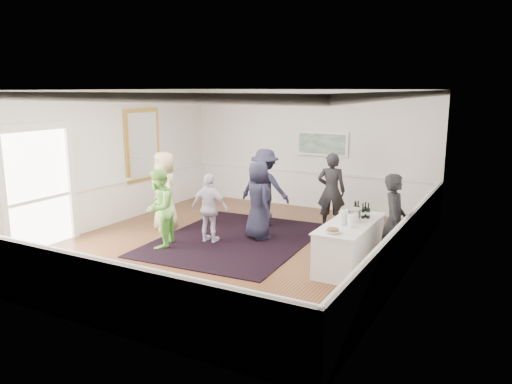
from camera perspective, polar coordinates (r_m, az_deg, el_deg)
The scene contains 23 objects.
floor at distance 10.45m, azimuth -2.64°, elevation -6.22°, with size 8.00×8.00×0.00m, color brown.
ceiling at distance 9.94m, azimuth -2.82°, elevation 11.60°, with size 7.00×8.00×0.02m, color white.
wall_left at distance 12.24m, azimuth -16.93°, elevation 3.64°, with size 0.02×8.00×3.20m, color white.
wall_right at distance 8.81m, azimuth 17.14°, elevation 0.58°, with size 0.02×8.00×3.20m, color white.
wall_back at distance 13.62m, azimuth 6.03°, elevation 4.88°, with size 7.00×0.02×3.20m, color white.
wall_front at distance 7.03m, azimuth -19.84°, elevation -2.38°, with size 7.00×0.02×3.20m, color white.
wainscoting at distance 10.31m, azimuth -2.67°, elevation -3.58°, with size 7.00×8.00×1.00m, color white, non-canonical shape.
mirror at distance 13.12m, azimuth -12.80°, elevation 5.26°, with size 0.05×1.25×1.85m.
doorway at distance 10.99m, azimuth -23.69°, elevation 1.30°, with size 0.10×1.78×2.56m.
landscape_painting at distance 13.40m, azimuth 7.55°, elevation 5.50°, with size 1.44×0.06×0.66m.
area_rug at distance 10.89m, azimuth -2.44°, elevation -5.42°, with size 3.05×4.01×0.02m, color black.
serving_table at distance 9.37m, azimuth 10.64°, elevation -5.89°, with size 0.79×2.05×0.83m.
bartender at distance 9.36m, azimuth 15.49°, elevation -3.25°, with size 0.64×0.42×1.75m, color black.
guest_tan at distance 11.66m, azimuth -10.37°, elevation 0.13°, with size 0.89×0.58×1.82m, color tan.
guest_green at distance 10.38m, azimuth -11.03°, elevation -1.85°, with size 0.80×0.62×1.64m, color #77CC51.
guest_lilac at distance 10.58m, azimuth -5.29°, elevation -1.87°, with size 0.87×0.36×1.48m, color silver.
guest_dark_a at distance 11.79m, azimuth 1.02°, elevation 0.50°, with size 1.19×0.68×1.84m, color black.
guest_dark_b at distance 11.68m, azimuth 8.60°, elevation 0.12°, with size 0.65×0.43×1.78m, color black.
guest_navy at distance 10.77m, azimuth 0.25°, elevation -0.95°, with size 0.83×0.54×1.71m, color black.
wine_bottles at distance 9.64m, azimuth 11.89°, elevation -1.94°, with size 0.35×0.21×0.31m.
juice_pitchers at distance 9.07m, azimuth 10.23°, elevation -2.97°, with size 0.34×0.36×0.24m.
ice_bucket at distance 9.33m, azimuth 11.20°, elevation -2.63°, with size 0.26×0.26×0.24m, color silver.
nut_bowl at distance 8.55m, azimuth 8.80°, elevation -4.41°, with size 0.27×0.27×0.08m.
Camera 1 is at (5.15, -8.50, 3.25)m, focal length 35.00 mm.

